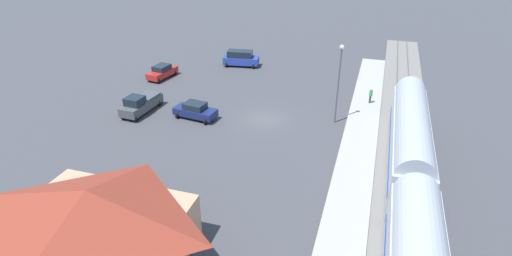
{
  "coord_description": "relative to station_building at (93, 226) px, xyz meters",
  "views": [
    {
      "loc": [
        -10.69,
        36.84,
        18.97
      ],
      "look_at": [
        -0.41,
        4.06,
        1.0
      ],
      "focal_mm": 28.59,
      "sensor_mm": 36.0,
      "label": 1
    }
  ],
  "objects": [
    {
      "name": "ground_plane",
      "position": [
        -4.0,
        -22.0,
        -2.77
      ],
      "size": [
        200.0,
        200.0,
        0.0
      ],
      "primitive_type": "plane",
      "color": "#424247"
    },
    {
      "name": "railway_track",
      "position": [
        -18.0,
        -22.0,
        -2.67
      ],
      "size": [
        4.8,
        70.0,
        0.3
      ],
      "color": "slate",
      "rests_on": "ground"
    },
    {
      "name": "platform",
      "position": [
        -14.0,
        -22.0,
        -2.62
      ],
      "size": [
        3.2,
        46.0,
        0.3
      ],
      "color": "#A8A399",
      "rests_on": "ground"
    },
    {
      "name": "station_building",
      "position": [
        0.0,
        0.0,
        0.0
      ],
      "size": [
        10.83,
        8.79,
        5.32
      ],
      "color": "tan",
      "rests_on": "ground"
    },
    {
      "name": "pedestrian_on_platform",
      "position": [
        -14.36,
        -28.86,
        -1.49
      ],
      "size": [
        0.36,
        0.36,
        1.71
      ],
      "color": "#333338",
      "rests_on": "platform"
    },
    {
      "name": "sedan_navy",
      "position": [
        2.91,
        -20.02,
        -1.89
      ],
      "size": [
        4.7,
        2.7,
        1.74
      ],
      "color": "navy",
      "rests_on": "ground"
    },
    {
      "name": "suv_blue",
      "position": [
        3.91,
        -37.27,
        -1.62
      ],
      "size": [
        5.13,
        2.93,
        2.22
      ],
      "color": "#283D9E",
      "rests_on": "ground"
    },
    {
      "name": "pickup_charcoal",
      "position": [
        9.11,
        -19.6,
        -1.74
      ],
      "size": [
        2.34,
        5.53,
        2.14
      ],
      "color": "#47494F",
      "rests_on": "ground"
    },
    {
      "name": "sedan_red",
      "position": [
        12.12,
        -29.68,
        -1.89
      ],
      "size": [
        2.53,
        4.73,
        1.74
      ],
      "color": "red",
      "rests_on": "ground"
    },
    {
      "name": "light_pole_near_platform",
      "position": [
        -11.2,
        -23.43,
        2.33
      ],
      "size": [
        0.44,
        0.44,
        8.16
      ],
      "color": "#515156",
      "rests_on": "ground"
    }
  ]
}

